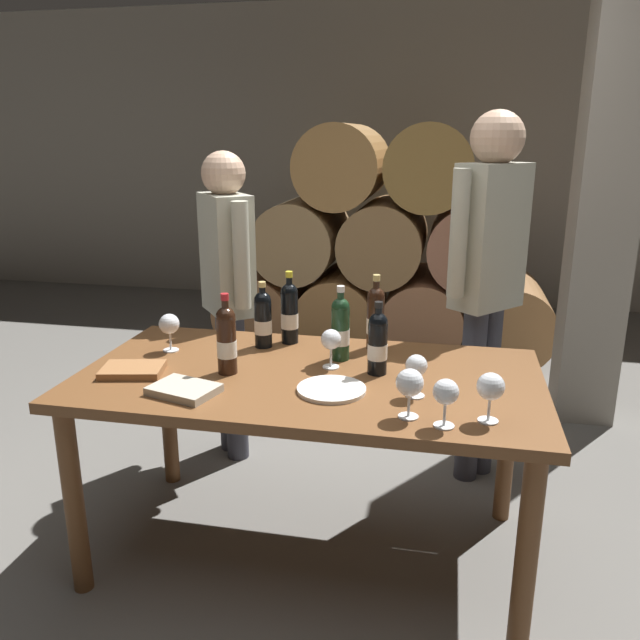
{
  "coord_description": "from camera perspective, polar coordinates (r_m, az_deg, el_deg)",
  "views": [
    {
      "loc": [
        0.49,
        -2.14,
        1.61
      ],
      "look_at": [
        0.0,
        0.2,
        0.91
      ],
      "focal_mm": 35.51,
      "sensor_mm": 36.0,
      "label": 1
    }
  ],
  "objects": [
    {
      "name": "barrel_stack",
      "position": [
        4.85,
        5.81,
        5.76
      ],
      "size": [
        2.49,
        0.9,
        1.69
      ],
      "color": "brown",
      "rests_on": "ground_plane"
    },
    {
      "name": "sommelier_presenting",
      "position": [
        2.95,
        14.89,
        4.72
      ],
      "size": [
        0.35,
        0.39,
        1.72
      ],
      "color": "#383842",
      "rests_on": "ground_plane"
    },
    {
      "name": "wine_glass_5",
      "position": [
        2.14,
        8.68,
        -4.22
      ],
      "size": [
        0.07,
        0.07,
        0.15
      ],
      "color": "white",
      "rests_on": "dining_table"
    },
    {
      "name": "leather_ledger",
      "position": [
        2.22,
        -12.16,
        -6.15
      ],
      "size": [
        0.26,
        0.21,
        0.03
      ],
      "primitive_type": "cube",
      "rotation": [
        0.0,
        0.0,
        -0.28
      ],
      "color": "#B2A893",
      "rests_on": "dining_table"
    },
    {
      "name": "wine_bottle_0",
      "position": [
        2.34,
        -8.42,
        -1.73
      ],
      "size": [
        0.07,
        0.07,
        0.3
      ],
      "color": "black",
      "rests_on": "dining_table"
    },
    {
      "name": "ground_plane",
      "position": [
        2.72,
        -0.91,
        -19.93
      ],
      "size": [
        14.0,
        14.0,
        0.0
      ],
      "primitive_type": "plane",
      "color": "#66635E"
    },
    {
      "name": "stone_pillar",
      "position": [
        3.84,
        24.35,
        10.31
      ],
      "size": [
        0.32,
        0.32,
        2.6
      ],
      "primitive_type": "cube",
      "color": "gray",
      "rests_on": "ground_plane"
    },
    {
      "name": "taster_seated_left",
      "position": [
        3.12,
        -8.3,
        3.45
      ],
      "size": [
        0.34,
        0.41,
        1.54
      ],
      "color": "#383842",
      "rests_on": "ground_plane"
    },
    {
      "name": "wine_bottle_2",
      "position": [
        2.33,
        5.22,
        -2.04
      ],
      "size": [
        0.07,
        0.07,
        0.27
      ],
      "color": "black",
      "rests_on": "dining_table"
    },
    {
      "name": "cellar_back_wall",
      "position": [
        6.36,
        7.58,
        14.36
      ],
      "size": [
        10.0,
        0.24,
        2.8
      ],
      "primitive_type": "cube",
      "color": "gray",
      "rests_on": "ground_plane"
    },
    {
      "name": "wine_glass_1",
      "position": [
        1.94,
        11.27,
        -6.5
      ],
      "size": [
        0.08,
        0.08,
        0.15
      ],
      "color": "white",
      "rests_on": "dining_table"
    },
    {
      "name": "wine_bottle_3",
      "position": [
        2.66,
        -2.76,
        0.7
      ],
      "size": [
        0.07,
        0.07,
        0.31
      ],
      "color": "black",
      "rests_on": "dining_table"
    },
    {
      "name": "wine_bottle_5",
      "position": [
        2.46,
        1.85,
        -0.72
      ],
      "size": [
        0.07,
        0.07,
        0.3
      ],
      "color": "#19381E",
      "rests_on": "dining_table"
    },
    {
      "name": "wine_glass_0",
      "position": [
        2.63,
        -13.43,
        -0.44
      ],
      "size": [
        0.08,
        0.08,
        0.16
      ],
      "color": "white",
      "rests_on": "dining_table"
    },
    {
      "name": "wine_bottle_4",
      "position": [
        2.6,
        5.03,
        0.26
      ],
      "size": [
        0.07,
        0.07,
        0.31
      ],
      "color": "black",
      "rests_on": "dining_table"
    },
    {
      "name": "wine_bottle_1",
      "position": [
        2.62,
        -5.16,
        0.12
      ],
      "size": [
        0.07,
        0.07,
        0.28
      ],
      "color": "black",
      "rests_on": "dining_table"
    },
    {
      "name": "wine_glass_2",
      "position": [
        1.98,
        8.08,
        -5.71
      ],
      "size": [
        0.09,
        0.09,
        0.16
      ],
      "color": "white",
      "rests_on": "dining_table"
    },
    {
      "name": "serving_plate",
      "position": [
        2.2,
        1.04,
        -6.26
      ],
      "size": [
        0.24,
        0.24,
        0.01
      ],
      "primitive_type": "cylinder",
      "color": "white",
      "rests_on": "dining_table"
    },
    {
      "name": "tasting_notebook",
      "position": [
        2.45,
        -16.52,
        -4.34
      ],
      "size": [
        0.25,
        0.2,
        0.03
      ],
      "primitive_type": "cube",
      "rotation": [
        0.0,
        0.0,
        0.21
      ],
      "color": "#936038",
      "rests_on": "dining_table"
    },
    {
      "name": "wine_glass_4",
      "position": [
        2.38,
        1.0,
        -1.88
      ],
      "size": [
        0.08,
        0.08,
        0.15
      ],
      "color": "white",
      "rests_on": "dining_table"
    },
    {
      "name": "wine_glass_3",
      "position": [
        2.0,
        15.12,
        -5.91
      ],
      "size": [
        0.09,
        0.09,
        0.16
      ],
      "color": "white",
      "rests_on": "dining_table"
    },
    {
      "name": "dining_table",
      "position": [
        2.39,
        -0.98,
        -6.9
      ],
      "size": [
        1.7,
        0.9,
        0.76
      ],
      "color": "brown",
      "rests_on": "ground_plane"
    }
  ]
}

